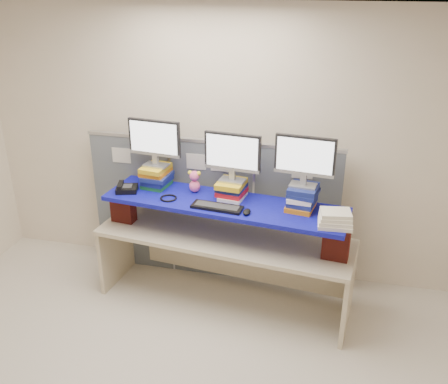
% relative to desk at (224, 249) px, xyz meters
% --- Properties ---
extents(room, '(5.00, 4.00, 2.80)m').
position_rel_desk_xyz_m(room, '(-0.23, -1.33, 0.81)').
color(room, beige).
rests_on(room, ground).
extents(cubicle_partition, '(2.60, 0.06, 1.53)m').
position_rel_desk_xyz_m(cubicle_partition, '(-0.23, 0.45, 0.18)').
color(cubicle_partition, '#4E555C').
rests_on(cubicle_partition, ground).
extents(desk, '(2.50, 0.99, 0.74)m').
position_rel_desk_xyz_m(desk, '(0.00, 0.00, 0.00)').
color(desk, beige).
rests_on(desk, ground).
extents(brick_pier_left, '(0.24, 0.15, 0.31)m').
position_rel_desk_xyz_m(brick_pier_left, '(-1.04, 0.07, 0.30)').
color(brick_pier_left, maroon).
rests_on(brick_pier_left, desk).
extents(brick_pier_right, '(0.24, 0.15, 0.31)m').
position_rel_desk_xyz_m(brick_pier_right, '(1.03, -0.17, 0.30)').
color(brick_pier_right, maroon).
rests_on(brick_pier_right, desk).
extents(blue_board, '(2.31, 0.82, 0.04)m').
position_rel_desk_xyz_m(blue_board, '(0.00, 0.00, 0.48)').
color(blue_board, '#0B0A86').
rests_on(blue_board, brick_pier_left).
extents(book_stack_left, '(0.28, 0.33, 0.21)m').
position_rel_desk_xyz_m(book_stack_left, '(-0.73, 0.20, 0.61)').
color(book_stack_left, '#1B652A').
rests_on(book_stack_left, blue_board).
extents(book_stack_center, '(0.28, 0.32, 0.17)m').
position_rel_desk_xyz_m(book_stack_center, '(0.05, 0.11, 0.59)').
color(book_stack_center, white).
rests_on(book_stack_center, blue_board).
extents(book_stack_right, '(0.30, 0.33, 0.21)m').
position_rel_desk_xyz_m(book_stack_right, '(0.70, 0.03, 0.61)').
color(book_stack_right, orange).
rests_on(book_stack_right, blue_board).
extents(monitor_left, '(0.53, 0.17, 0.46)m').
position_rel_desk_xyz_m(monitor_left, '(-0.73, 0.20, 0.98)').
color(monitor_left, '#999A9E').
rests_on(monitor_left, book_stack_left).
extents(monitor_center, '(0.53, 0.17, 0.46)m').
position_rel_desk_xyz_m(monitor_center, '(0.05, 0.11, 0.93)').
color(monitor_center, '#999A9E').
rests_on(monitor_center, book_stack_center).
extents(monitor_right, '(0.53, 0.17, 0.46)m').
position_rel_desk_xyz_m(monitor_right, '(0.70, 0.04, 0.97)').
color(monitor_right, '#999A9E').
rests_on(monitor_right, book_stack_right).
extents(keyboard, '(0.47, 0.20, 0.03)m').
position_rel_desk_xyz_m(keyboard, '(-0.03, -0.15, 0.52)').
color(keyboard, black).
rests_on(keyboard, blue_board).
extents(mouse, '(0.10, 0.13, 0.04)m').
position_rel_desk_xyz_m(mouse, '(0.25, -0.19, 0.52)').
color(mouse, black).
rests_on(mouse, blue_board).
extents(desk_phone, '(0.24, 0.23, 0.08)m').
position_rel_desk_xyz_m(desk_phone, '(-0.97, 0.02, 0.53)').
color(desk_phone, black).
rests_on(desk_phone, blue_board).
extents(headset, '(0.18, 0.18, 0.02)m').
position_rel_desk_xyz_m(headset, '(-0.52, -0.05, 0.51)').
color(headset, black).
rests_on(headset, blue_board).
extents(plush_toy, '(0.13, 0.09, 0.22)m').
position_rel_desk_xyz_m(plush_toy, '(-0.32, 0.16, 0.61)').
color(plush_toy, pink).
rests_on(plush_toy, blue_board).
extents(binder_stack, '(0.30, 0.25, 0.13)m').
position_rel_desk_xyz_m(binder_stack, '(1.00, -0.24, 0.56)').
color(binder_stack, white).
rests_on(binder_stack, blue_board).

